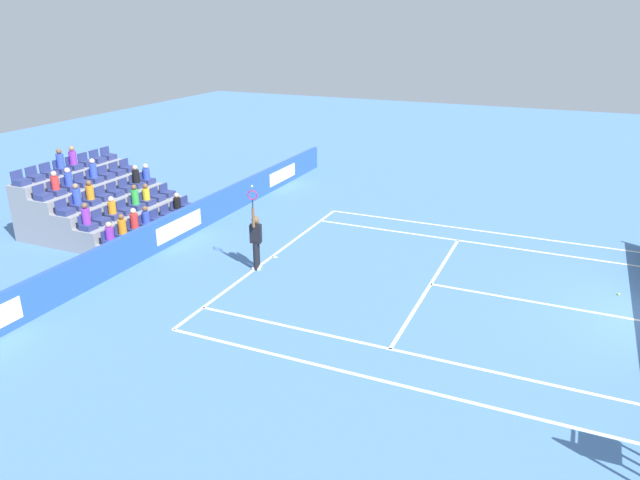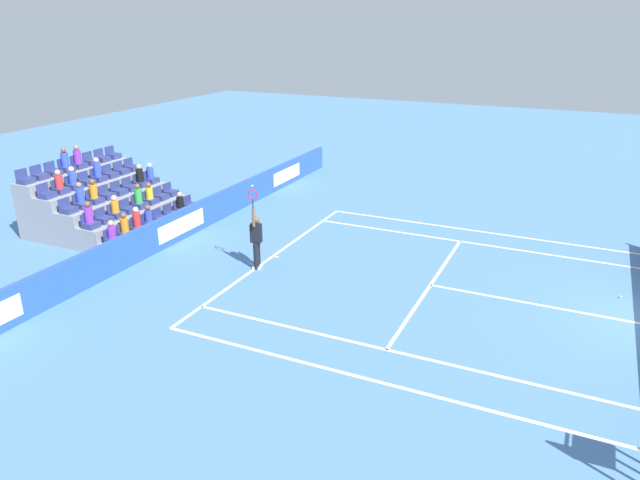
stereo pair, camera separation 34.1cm
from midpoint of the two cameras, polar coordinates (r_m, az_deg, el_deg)
line_baseline at (r=20.17m, az=-4.09°, el=-1.56°), size 10.97×0.10×0.01m
line_service at (r=18.35m, az=11.16°, el=-4.29°), size 8.23×0.10×0.01m
line_centre_service at (r=17.99m, az=21.11°, el=-5.90°), size 0.10×6.40×0.01m
line_singles_sideline_left at (r=14.72m, az=8.83°, el=-10.83°), size 0.10×11.89×0.01m
line_singles_sideline_right at (r=22.01m, az=14.98°, el=-0.30°), size 0.10×11.89×0.01m
line_doubles_sideline_left at (r=13.61m, az=7.13°, el=-13.63°), size 0.10×11.89×0.01m
line_doubles_sideline_right at (r=23.28m, az=15.61°, el=0.81°), size 0.10×11.89×0.01m
line_centre_mark at (r=20.13m, az=-3.84°, el=-1.61°), size 0.10×0.20×0.01m
sponsor_barrier at (r=22.02m, az=-13.01°, el=1.41°), size 24.47×0.22×1.10m
tennis_player at (r=18.93m, az=-5.67°, el=0.07°), size 0.54×0.42×2.85m
stadium_stand at (r=24.20m, az=-19.78°, el=3.15°), size 4.96×4.75×3.03m
loose_tennis_ball at (r=19.38m, az=27.49°, el=-4.89°), size 0.07×0.07×0.07m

